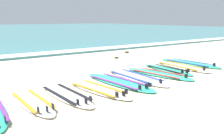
% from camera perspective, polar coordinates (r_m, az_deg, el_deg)
% --- Properties ---
extents(ground_plane, '(80.00, 80.00, 0.00)m').
position_cam_1_polar(ground_plane, '(6.56, 8.45, -3.20)').
color(ground_plane, beige).
extents(wave_foam_strip, '(80.00, 1.01, 0.11)m').
position_cam_1_polar(wave_foam_strip, '(11.61, -12.10, 3.51)').
color(wave_foam_strip, white).
rests_on(wave_foam_strip, ground).
extents(surfboard_1, '(0.63, 2.02, 0.18)m').
position_cam_1_polar(surfboard_1, '(5.01, -19.19, -8.11)').
color(surfboard_1, white).
rests_on(surfboard_1, ground).
extents(surfboard_2, '(0.70, 2.17, 0.18)m').
position_cam_1_polar(surfboard_2, '(5.25, -11.35, -6.73)').
color(surfboard_2, white).
rests_on(surfboard_2, ground).
extents(surfboard_3, '(0.92, 2.20, 0.18)m').
position_cam_1_polar(surfboard_3, '(5.54, -3.50, -5.52)').
color(surfboard_3, silver).
rests_on(surfboard_3, ground).
extents(surfboard_4, '(0.95, 2.54, 0.18)m').
position_cam_1_polar(surfboard_4, '(6.16, 1.58, -3.70)').
color(surfboard_4, '#2DB793').
rests_on(surfboard_4, ground).
extents(surfboard_5, '(0.69, 2.54, 0.18)m').
position_cam_1_polar(surfboard_5, '(6.72, 5.76, -2.44)').
color(surfboard_5, white).
rests_on(surfboard_5, ground).
extents(surfboard_6, '(1.05, 2.38, 0.18)m').
position_cam_1_polar(surfboard_6, '(7.20, 11.40, -1.66)').
color(surfboard_6, '#2DB793').
rests_on(surfboard_6, ground).
extents(surfboard_7, '(0.53, 2.06, 0.18)m').
position_cam_1_polar(surfboard_7, '(7.86, 13.47, -0.61)').
color(surfboard_7, '#2DB793').
rests_on(surfboard_7, ground).
extents(surfboard_8, '(0.68, 2.43, 0.18)m').
position_cam_1_polar(surfboard_8, '(8.51, 16.70, 0.16)').
color(surfboard_8, silver).
rests_on(surfboard_8, ground).
extents(surfboard_9, '(0.86, 2.54, 0.18)m').
position_cam_1_polar(surfboard_9, '(9.22, 18.58, 0.92)').
color(surfboard_9, '#2DB793').
rests_on(surfboard_9, ground).
extents(seaweed_clump_near_shoreline, '(0.20, 0.16, 0.07)m').
position_cam_1_polar(seaweed_clump_near_shoreline, '(10.02, 1.11, 2.37)').
color(seaweed_clump_near_shoreline, '#2D381E').
rests_on(seaweed_clump_near_shoreline, ground).
extents(seaweed_clump_mid_sand, '(0.26, 0.21, 0.09)m').
position_cam_1_polar(seaweed_clump_mid_sand, '(11.60, 3.68, 3.69)').
color(seaweed_clump_mid_sand, '#384723').
rests_on(seaweed_clump_mid_sand, ground).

